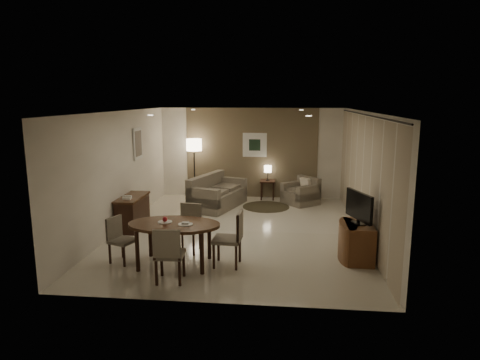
# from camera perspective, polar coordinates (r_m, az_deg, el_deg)

# --- Properties ---
(room_shell) EXTENTS (5.50, 7.00, 2.70)m
(room_shell) POSITION_cam_1_polar(r_m,az_deg,el_deg) (9.89, 0.12, 1.36)
(room_shell) COLOR beige
(room_shell) RESTS_ON ground
(taupe_accent) EXTENTS (3.96, 0.03, 2.70)m
(taupe_accent) POSITION_cam_1_polar(r_m,az_deg,el_deg) (12.93, 1.53, 3.61)
(taupe_accent) COLOR brown
(taupe_accent) RESTS_ON wall_back
(curtain_wall) EXTENTS (0.08, 6.70, 2.58)m
(curtain_wall) POSITION_cam_1_polar(r_m,az_deg,el_deg) (9.60, 15.99, 0.45)
(curtain_wall) COLOR #BBA791
(curtain_wall) RESTS_ON wall_right
(curtain_rod) EXTENTS (0.03, 6.80, 0.03)m
(curtain_rod) POSITION_cam_1_polar(r_m,az_deg,el_deg) (9.46, 16.42, 8.34)
(curtain_rod) COLOR black
(curtain_rod) RESTS_ON wall_right
(art_back_frame) EXTENTS (0.72, 0.03, 0.72)m
(art_back_frame) POSITION_cam_1_polar(r_m,az_deg,el_deg) (12.87, 1.98, 4.70)
(art_back_frame) COLOR silver
(art_back_frame) RESTS_ON wall_back
(art_back_canvas) EXTENTS (0.34, 0.01, 0.34)m
(art_back_canvas) POSITION_cam_1_polar(r_m,az_deg,el_deg) (12.85, 1.97, 4.69)
(art_back_canvas) COLOR black
(art_back_canvas) RESTS_ON wall_back
(art_left_frame) EXTENTS (0.03, 0.60, 0.80)m
(art_left_frame) POSITION_cam_1_polar(r_m,az_deg,el_deg) (11.20, -13.47, 4.76)
(art_left_frame) COLOR silver
(art_left_frame) RESTS_ON wall_left
(art_left_canvas) EXTENTS (0.01, 0.46, 0.64)m
(art_left_canvas) POSITION_cam_1_polar(r_m,az_deg,el_deg) (11.19, -13.40, 4.76)
(art_left_canvas) COLOR gray
(art_left_canvas) RESTS_ON wall_left
(downlight_nl) EXTENTS (0.10, 0.10, 0.01)m
(downlight_nl) POSITION_cam_1_polar(r_m,az_deg,el_deg) (7.88, -11.86, 8.45)
(downlight_nl) COLOR white
(downlight_nl) RESTS_ON ceiling
(downlight_nr) EXTENTS (0.10, 0.10, 0.01)m
(downlight_nr) POSITION_cam_1_polar(r_m,az_deg,el_deg) (7.52, 9.15, 8.44)
(downlight_nr) COLOR white
(downlight_nr) RESTS_ON ceiling
(downlight_fl) EXTENTS (0.10, 0.10, 0.01)m
(downlight_fl) POSITION_cam_1_polar(r_m,az_deg,el_deg) (11.36, -6.27, 9.30)
(downlight_fl) COLOR white
(downlight_fl) RESTS_ON ceiling
(downlight_fr) EXTENTS (0.10, 0.10, 0.01)m
(downlight_fr) POSITION_cam_1_polar(r_m,az_deg,el_deg) (11.11, 8.18, 9.22)
(downlight_fr) COLOR white
(downlight_fr) RESTS_ON ceiling
(console_desk) EXTENTS (0.48, 1.20, 0.75)m
(console_desk) POSITION_cam_1_polar(r_m,az_deg,el_deg) (10.27, -14.11, -4.18)
(console_desk) COLOR #492D17
(console_desk) RESTS_ON floor
(telephone) EXTENTS (0.20, 0.14, 0.09)m
(telephone) POSITION_cam_1_polar(r_m,az_deg,el_deg) (9.90, -14.81, -2.25)
(telephone) COLOR white
(telephone) RESTS_ON console_desk
(tv_cabinet) EXTENTS (0.48, 0.90, 0.70)m
(tv_cabinet) POSITION_cam_1_polar(r_m,az_deg,el_deg) (8.35, 15.48, -7.94)
(tv_cabinet) COLOR brown
(tv_cabinet) RESTS_ON floor
(flat_tv) EXTENTS (0.36, 0.85, 0.60)m
(flat_tv) POSITION_cam_1_polar(r_m,az_deg,el_deg) (8.16, 15.58, -3.48)
(flat_tv) COLOR black
(flat_tv) RESTS_ON tv_cabinet
(dining_table) EXTENTS (1.66, 1.04, 0.78)m
(dining_table) POSITION_cam_1_polar(r_m,az_deg,el_deg) (7.90, -8.70, -8.46)
(dining_table) COLOR #492D17
(dining_table) RESTS_ON floor
(chair_near) EXTENTS (0.48, 0.48, 0.95)m
(chair_near) POSITION_cam_1_polar(r_m,az_deg,el_deg) (7.21, -9.32, -9.67)
(chair_near) COLOR gray
(chair_near) RESTS_ON floor
(chair_far) EXTENTS (0.50, 0.50, 0.93)m
(chair_far) POSITION_cam_1_polar(r_m,az_deg,el_deg) (8.49, -7.00, -6.48)
(chair_far) COLOR gray
(chair_far) RESTS_ON floor
(chair_left) EXTENTS (0.53, 0.53, 0.84)m
(chair_left) POSITION_cam_1_polar(r_m,az_deg,el_deg) (8.20, -15.36, -7.76)
(chair_left) COLOR gray
(chair_left) RESTS_ON floor
(chair_right) EXTENTS (0.51, 0.51, 1.00)m
(chair_right) POSITION_cam_1_polar(r_m,az_deg,el_deg) (7.75, -1.74, -7.82)
(chair_right) COLOR gray
(chair_right) RESTS_ON floor
(plate_a) EXTENTS (0.26, 0.26, 0.02)m
(plate_a) POSITION_cam_1_polar(r_m,az_deg,el_deg) (7.87, -9.97, -5.54)
(plate_a) COLOR white
(plate_a) RESTS_ON dining_table
(plate_b) EXTENTS (0.26, 0.26, 0.02)m
(plate_b) POSITION_cam_1_polar(r_m,az_deg,el_deg) (7.68, -7.28, -5.88)
(plate_b) COLOR white
(plate_b) RESTS_ON dining_table
(fruit_apple) EXTENTS (0.09, 0.09, 0.09)m
(fruit_apple) POSITION_cam_1_polar(r_m,az_deg,el_deg) (7.85, -9.98, -5.17)
(fruit_apple) COLOR #A8131B
(fruit_apple) RESTS_ON plate_a
(napkin) EXTENTS (0.12, 0.08, 0.03)m
(napkin) POSITION_cam_1_polar(r_m,az_deg,el_deg) (7.67, -7.29, -5.71)
(napkin) COLOR white
(napkin) RESTS_ON plate_b
(round_rug) EXTENTS (1.30, 1.30, 0.01)m
(round_rug) POSITION_cam_1_polar(r_m,az_deg,el_deg) (11.96, 3.48, -3.56)
(round_rug) COLOR #3D3622
(round_rug) RESTS_ON floor
(sofa) EXTENTS (2.09, 1.49, 0.89)m
(sofa) POSITION_cam_1_polar(r_m,az_deg,el_deg) (11.84, -2.95, -1.53)
(sofa) COLOR gray
(sofa) RESTS_ON floor
(armchair) EXTENTS (1.16, 1.17, 0.76)m
(armchair) POSITION_cam_1_polar(r_m,az_deg,el_deg) (12.32, 8.06, -1.45)
(armchair) COLOR gray
(armchair) RESTS_ON floor
(side_table) EXTENTS (0.44, 0.44, 0.56)m
(side_table) POSITION_cam_1_polar(r_m,az_deg,el_deg) (12.83, 3.69, -1.31)
(side_table) COLOR black
(side_table) RESTS_ON floor
(table_lamp) EXTENTS (0.22, 0.22, 0.50)m
(table_lamp) POSITION_cam_1_polar(r_m,az_deg,el_deg) (12.75, 3.73, 1.05)
(table_lamp) COLOR #FFEAC1
(table_lamp) RESTS_ON side_table
(floor_lamp) EXTENTS (0.45, 0.45, 1.80)m
(floor_lamp) POSITION_cam_1_polar(r_m,az_deg,el_deg) (12.86, -6.09, 1.48)
(floor_lamp) COLOR #FFE5B7
(floor_lamp) RESTS_ON floor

